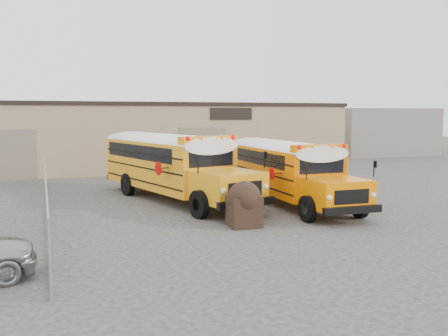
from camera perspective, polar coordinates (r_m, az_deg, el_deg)
name	(u,v)px	position (r m, az deg, el deg)	size (l,w,h in m)	color
ground	(224,222)	(18.13, -0.04, -6.21)	(120.00, 120.00, 0.00)	#302E2C
warehouse	(130,135)	(37.16, -10.67, 3.75)	(30.20, 10.20, 4.67)	#987D5D
chainlink_fence	(46,194)	(19.86, -19.67, -2.84)	(0.07, 18.07, 1.81)	gray
distant_building_right	(371,131)	(50.57, 16.48, 4.03)	(10.00, 8.00, 4.40)	gray
school_bus_left	(117,152)	(28.50, -12.12, 1.78)	(5.08, 10.72, 3.05)	orange
school_bus_right	(240,156)	(27.28, 1.84, 1.37)	(2.89, 9.46, 2.76)	orange
tarp_bundle	(244,203)	(17.28, 2.33, -4.06)	(1.17, 1.17, 1.60)	black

